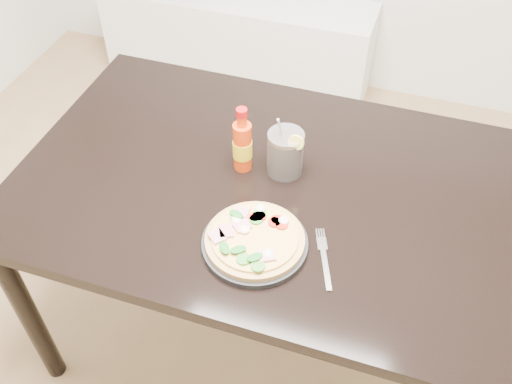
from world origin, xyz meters
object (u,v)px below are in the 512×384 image
(dining_table, at_px, (269,203))
(plate, at_px, (255,243))
(fork, at_px, (324,256))
(media_console, at_px, (237,42))
(pizza, at_px, (254,237))
(hot_sauce_bottle, at_px, (242,145))
(cola_cup, at_px, (285,154))

(dining_table, bearing_deg, plate, -82.12)
(dining_table, bearing_deg, fork, -45.44)
(dining_table, height_order, media_console, dining_table)
(fork, height_order, media_console, fork)
(pizza, relative_size, fork, 1.35)
(plate, height_order, hot_sauce_bottle, hot_sauce_bottle)
(pizza, xyz_separation_m, cola_cup, (-0.00, 0.28, 0.03))
(plate, bearing_deg, cola_cup, 91.24)
(cola_cup, xyz_separation_m, fork, (0.18, -0.26, -0.06))
(dining_table, height_order, hot_sauce_bottle, hot_sauce_bottle)
(dining_table, bearing_deg, pizza, -82.62)
(dining_table, distance_m, pizza, 0.25)
(dining_table, xyz_separation_m, media_console, (-0.62, 1.44, -0.42))
(pizza, distance_m, hot_sauce_bottle, 0.29)
(cola_cup, height_order, media_console, cola_cup)
(pizza, height_order, cola_cup, cola_cup)
(plate, relative_size, hot_sauce_bottle, 1.30)
(plate, bearing_deg, pizza, 135.10)
(plate, bearing_deg, media_console, 111.33)
(plate, distance_m, cola_cup, 0.29)
(hot_sauce_bottle, bearing_deg, dining_table, -22.22)
(cola_cup, bearing_deg, hot_sauce_bottle, -168.90)
(plate, xyz_separation_m, cola_cup, (-0.01, 0.28, 0.05))
(fork, relative_size, media_console, 0.13)
(fork, bearing_deg, pizza, 164.52)
(dining_table, height_order, plate, plate)
(pizza, bearing_deg, hot_sauce_bottle, 114.86)
(plate, distance_m, media_console, 1.85)
(pizza, height_order, media_console, pizza)
(cola_cup, bearing_deg, dining_table, -112.48)
(hot_sauce_bottle, relative_size, cola_cup, 1.07)
(dining_table, height_order, fork, fork)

